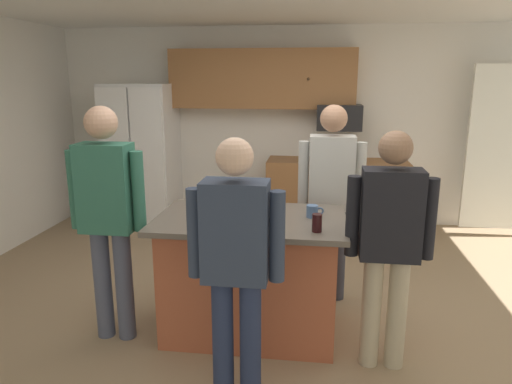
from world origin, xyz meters
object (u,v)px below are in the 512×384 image
Objects in this scene: refrigerator at (142,155)px; kitchen_island at (251,274)px; glass_short_whisky at (257,206)px; mug_ceramic_white at (313,211)px; person_elder_center at (108,209)px; tumbler_amber at (317,223)px; person_guest_right at (389,237)px; person_host_foreground at (331,190)px; glass_pilsner at (215,211)px; person_guest_by_door at (236,256)px; microwave_over_range at (339,117)px.

refrigerator reaches higher than kitchen_island.
glass_short_whisky is 0.41m from mug_ceramic_white.
person_elder_center reaches higher than tumbler_amber.
person_guest_right is 1.98m from person_elder_center.
person_elder_center is at bearing -18.80° from person_host_foreground.
kitchen_island is 9.01× the size of glass_short_whisky.
glass_pilsner is (-0.85, -0.75, -0.00)m from person_host_foreground.
person_guest_by_door is 0.76m from glass_pilsner.
microwave_over_range is 3.50m from person_elder_center.
glass_short_whisky is at bearing 144.65° from tumbler_amber.
person_elder_center reaches higher than microwave_over_range.
glass_short_whisky reaches higher than kitchen_island.
person_guest_right is at bearing -85.81° from microwave_over_range.
mug_ceramic_white is at bearing -95.78° from microwave_over_range.
person_guest_by_door reaches higher than kitchen_island.
glass_short_whisky reaches higher than glass_pilsner.
refrigerator is at bearing -27.72° from person_guest_right.
glass_pilsner is at bearing -59.63° from refrigerator.
tumbler_amber is (0.03, -0.33, 0.01)m from mug_ceramic_white.
microwave_over_range is 4.01× the size of glass_pilsner.
tumbler_amber is (2.36, -2.94, 0.06)m from refrigerator.
microwave_over_range is 4.56× the size of tumbler_amber.
kitchen_island is 0.80× the size of person_elder_center.
kitchen_island is (1.87, -2.67, -0.46)m from refrigerator.
refrigerator is 3.19m from person_host_foreground.
person_host_foreground is (-0.13, -2.13, -0.45)m from microwave_over_range.
kitchen_island is 0.87× the size of person_guest_right.
kitchen_island is 0.68m from mug_ceramic_white.
glass_short_whisky is 1.21× the size of mug_ceramic_white.
refrigerator is at bearing 94.08° from person_elder_center.
microwave_over_range is 0.32× the size of person_host_foreground.
person_guest_right reaches higher than kitchen_island.
person_guest_by_door is (0.03, -0.80, 0.46)m from kitchen_island.
mug_ceramic_white is at bearing -18.78° from person_guest_right.
person_guest_right is at bearing 62.66° from person_host_foreground.
person_elder_center is 13.54× the size of mug_ceramic_white.
person_elder_center is 1.50m from tumbler_amber.
kitchen_island is 1.12m from person_guest_right.
person_elder_center is 1.09m from glass_short_whisky.
person_guest_right is (0.36, -0.98, -0.07)m from person_host_foreground.
refrigerator is 3.20m from glass_pilsner.
person_guest_right is 0.64m from mug_ceramic_white.
person_host_foreground is 1.06× the size of person_guest_right.
microwave_over_range is 3.58× the size of glass_short_whisky.
tumbler_amber is (0.74, -0.17, -0.01)m from glass_pilsner.
kitchen_island is 0.82× the size of person_host_foreground.
person_host_foreground is at bearing 47.30° from kitchen_island.
person_guest_right is (0.23, -3.11, -0.52)m from microwave_over_range.
refrigerator is 1.15× the size of person_guest_right.
kitchen_island is 10.08× the size of glass_pilsner.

